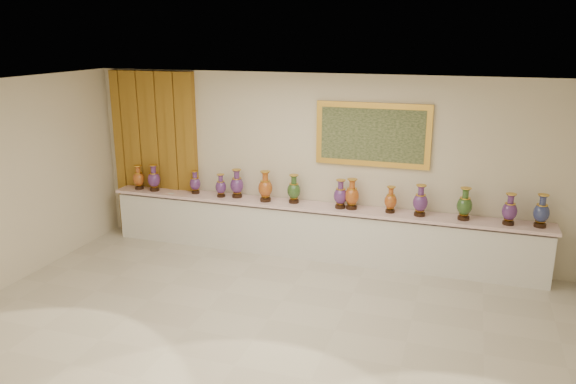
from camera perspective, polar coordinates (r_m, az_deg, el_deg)
name	(u,v)px	position (r m, az deg, el deg)	size (l,w,h in m)	color
ground	(269,319)	(7.52, -1.98, -12.81)	(8.00, 8.00, 0.00)	beige
room	(187,152)	(10.03, -10.25, 4.03)	(8.00, 8.00, 8.00)	beige
counter	(315,232)	(9.31, 2.80, -4.05)	(7.28, 0.48, 0.90)	white
vase_0	(139,178)	(10.39, -14.93, 1.34)	(0.21, 0.21, 0.44)	black
vase_1	(154,179)	(10.21, -13.46, 1.28)	(0.24, 0.24, 0.47)	black
vase_2	(195,183)	(9.91, -9.42, 0.88)	(0.19, 0.19, 0.40)	black
vase_3	(221,187)	(9.63, -6.84, 0.54)	(0.21, 0.21, 0.40)	black
vase_4	(237,185)	(9.57, -5.21, 0.73)	(0.28, 0.28, 0.49)	black
vase_5	(265,188)	(9.31, -2.31, 0.43)	(0.29, 0.29, 0.51)	black
vase_6	(294,190)	(9.22, 0.60, 0.18)	(0.28, 0.28, 0.48)	black
vase_7	(340,195)	(8.98, 5.35, -0.35)	(0.23, 0.23, 0.47)	black
vase_8	(352,195)	(8.95, 6.51, -0.35)	(0.29, 0.29, 0.49)	black
vase_9	(391,201)	(8.87, 10.38, -0.89)	(0.22, 0.22, 0.42)	black
vase_10	(420,202)	(8.80, 13.29, -0.99)	(0.25, 0.25, 0.49)	black
vase_11	(465,205)	(8.79, 17.50, -1.31)	(0.27, 0.27, 0.50)	black
vase_12	(510,211)	(8.79, 21.58, -1.78)	(0.22, 0.22, 0.47)	black
vase_13	(541,212)	(8.86, 24.35, -1.90)	(0.27, 0.27, 0.49)	black
label_card	(171,193)	(10.01, -11.79, -0.15)	(0.10, 0.06, 0.00)	white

